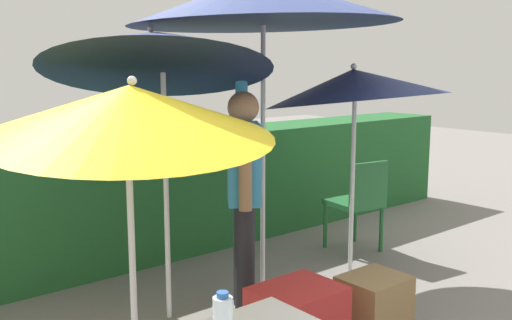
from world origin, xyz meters
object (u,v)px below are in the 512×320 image
at_px(umbrella_yellow, 263,1).
at_px(crate_cardboard, 374,303).
at_px(umbrella_rainbow, 354,86).
at_px(person_vendor, 244,186).
at_px(chair_plastic, 359,200).
at_px(umbrella_orange, 157,52).
at_px(umbrella_navy, 130,111).

relative_size(umbrella_yellow, crate_cardboard, 5.73).
distance_m(umbrella_rainbow, person_vendor, 1.30).
height_order(umbrella_rainbow, chair_plastic, umbrella_rainbow).
bearing_deg(umbrella_rainbow, chair_plastic, 34.75).
bearing_deg(umbrella_orange, umbrella_rainbow, -11.66).
xyz_separation_m(umbrella_yellow, chair_plastic, (1.36, 0.19, -1.73)).
distance_m(umbrella_orange, chair_plastic, 2.57).
relative_size(umbrella_rainbow, umbrella_navy, 1.03).
height_order(umbrella_orange, umbrella_yellow, umbrella_yellow).
distance_m(umbrella_rainbow, umbrella_navy, 2.21).
height_order(umbrella_rainbow, umbrella_navy, umbrella_rainbow).
distance_m(umbrella_rainbow, chair_plastic, 1.32).
bearing_deg(umbrella_orange, chair_plastic, 2.15).
bearing_deg(person_vendor, umbrella_orange, 149.49).
xyz_separation_m(umbrella_rainbow, umbrella_navy, (-2.17, -0.37, -0.07)).
bearing_deg(umbrella_navy, chair_plastic, 15.87).
relative_size(umbrella_yellow, chair_plastic, 2.76).
bearing_deg(umbrella_yellow, umbrella_rainbow, -15.89).
bearing_deg(umbrella_yellow, crate_cardboard, -80.11).
relative_size(umbrella_navy, crate_cardboard, 4.18).
height_order(umbrella_yellow, crate_cardboard, umbrella_yellow).
xyz_separation_m(umbrella_rainbow, umbrella_yellow, (-0.77, 0.22, 0.62)).
xyz_separation_m(person_vendor, crate_cardboard, (0.50, -0.78, -0.75)).
xyz_separation_m(umbrella_yellow, crate_cardboard, (0.17, -0.96, -2.05)).
distance_m(person_vendor, crate_cardboard, 1.19).
bearing_deg(person_vendor, umbrella_yellow, 28.56).
height_order(umbrella_rainbow, umbrella_yellow, umbrella_yellow).
height_order(umbrella_yellow, person_vendor, umbrella_yellow).
bearing_deg(person_vendor, crate_cardboard, -57.36).
xyz_separation_m(umbrella_rainbow, umbrella_orange, (-1.60, 0.33, 0.25)).
distance_m(umbrella_navy, chair_plastic, 3.06).
bearing_deg(chair_plastic, umbrella_yellow, -171.97).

